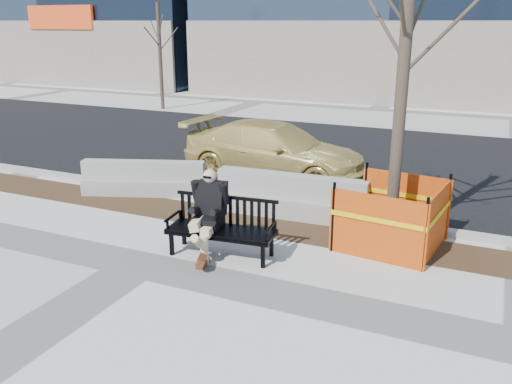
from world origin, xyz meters
TOP-DOWN VIEW (x-y plane):
  - ground at (0.00, 0.00)m, footprint 120.00×120.00m
  - mulch_strip at (0.00, 2.60)m, footprint 40.00×1.20m
  - asphalt_street at (0.00, 8.80)m, footprint 60.00×10.40m
  - curb at (0.00, 3.55)m, footprint 60.00×0.25m
  - bench at (1.12, 0.91)m, footprint 2.02×0.91m
  - seated_man at (0.85, 0.94)m, footprint 0.78×1.17m
  - tree_fence at (3.75, 2.63)m, footprint 2.88×2.88m
  - sedan at (0.05, 5.95)m, footprint 5.16×2.43m
  - jersey_barrier_left at (-2.23, 3.28)m, footprint 2.94×1.56m
  - jersey_barrier_right at (1.51, 3.33)m, footprint 3.28×0.81m
  - far_tree_left at (-9.31, 14.63)m, footprint 2.12×2.12m

SIDE VIEW (x-z plane):
  - ground at x=0.00m, z-range 0.00..0.00m
  - bench at x=1.12m, z-range -0.52..0.52m
  - seated_man at x=0.85m, z-range -0.77..0.77m
  - tree_fence at x=3.75m, z-range -3.24..3.24m
  - sedan at x=0.05m, z-range -0.73..0.73m
  - jersey_barrier_left at x=-2.23m, z-range -0.42..0.42m
  - jersey_barrier_right at x=1.51m, z-range -0.47..0.47m
  - far_tree_left at x=-9.31m, z-range -2.58..2.58m
  - asphalt_street at x=0.00m, z-range 0.00..0.01m
  - mulch_strip at x=0.00m, z-range -0.01..0.01m
  - curb at x=0.00m, z-range 0.00..0.12m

